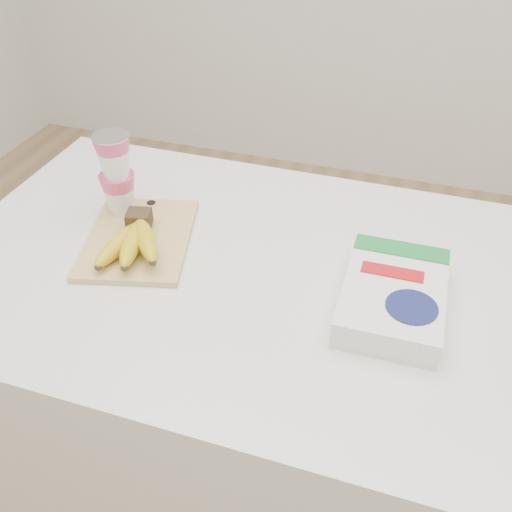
{
  "coord_description": "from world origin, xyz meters",
  "views": [
    {
      "loc": [
        0.31,
        -0.82,
        1.58
      ],
      "look_at": [
        0.05,
        -0.01,
        0.92
      ],
      "focal_mm": 40.0,
      "sensor_mm": 36.0,
      "label": 1
    }
  ],
  "objects": [
    {
      "name": "cereal_box",
      "position": [
        0.31,
        -0.03,
        0.91
      ],
      "size": [
        0.18,
        0.26,
        0.06
      ],
      "rotation": [
        0.0,
        0.0,
        0.01
      ],
      "color": "white",
      "rests_on": "table"
    },
    {
      "name": "cutting_board",
      "position": [
        -0.21,
        0.01,
        0.89
      ],
      "size": [
        0.27,
        0.33,
        0.01
      ],
      "primitive_type": "cube",
      "rotation": [
        0.0,
        0.0,
        0.25
      ],
      "color": "#D7BE76",
      "rests_on": "table"
    },
    {
      "name": "bananas",
      "position": [
        -0.2,
        -0.04,
        0.92
      ],
      "size": [
        0.14,
        0.19,
        0.06
      ],
      "color": "#382816",
      "rests_on": "cutting_board"
    },
    {
      "name": "table",
      "position": [
        0.0,
        0.0,
        0.44
      ],
      "size": [
        1.17,
        0.78,
        0.88
      ],
      "primitive_type": "cube",
      "color": "white",
      "rests_on": "ground"
    },
    {
      "name": "yogurt_stack",
      "position": [
        -0.29,
        0.08,
        0.99
      ],
      "size": [
        0.08,
        0.08,
        0.18
      ],
      "color": "white",
      "rests_on": "cutting_board"
    },
    {
      "name": "room",
      "position": [
        0.0,
        0.0,
        1.35
      ],
      "size": [
        4.0,
        4.0,
        4.0
      ],
      "color": "tan",
      "rests_on": "ground"
    }
  ]
}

